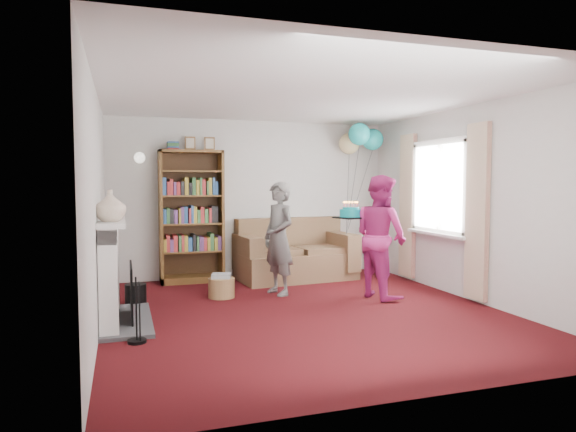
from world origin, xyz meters
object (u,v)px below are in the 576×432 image
object	(u,v)px
sofa	(294,256)
person_striped	(279,238)
bookcase	(191,218)
person_magenta	(381,236)
birthday_cake	(351,213)

from	to	relation	value
sofa	person_striped	distance (m)	1.26
bookcase	person_striped	distance (m)	1.64
person_magenta	birthday_cake	xyz separation A→B (m)	(-0.34, 0.19, 0.30)
sofa	birthday_cake	xyz separation A→B (m)	(0.31, -1.43, 0.76)
sofa	person_magenta	bearing A→B (deg)	-73.11
person_striped	person_magenta	world-z (taller)	person_magenta
sofa	birthday_cake	world-z (taller)	birthday_cake
sofa	birthday_cake	size ratio (longest dim) A/B	5.02
bookcase	person_striped	bearing A→B (deg)	-51.56
person_striped	sofa	bearing A→B (deg)	133.78
sofa	person_magenta	size ratio (longest dim) A/B	1.10
bookcase	birthday_cake	world-z (taller)	bookcase
person_striped	person_magenta	bearing A→B (deg)	47.27
bookcase	birthday_cake	distance (m)	2.52
bookcase	person_striped	world-z (taller)	bookcase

